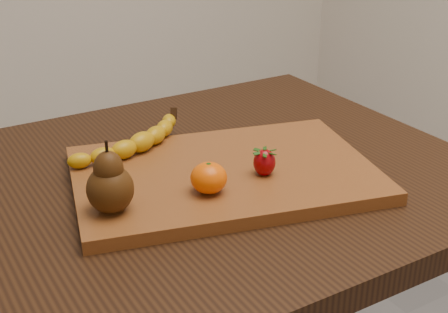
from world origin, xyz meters
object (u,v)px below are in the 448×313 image
table (162,237)px  mandarin (209,178)px  cutting_board (224,174)px  pear (109,177)px

table → mandarin: 0.17m
table → mandarin: size_ratio=19.33×
table → cutting_board: 0.15m
table → pear: pear is taller
table → mandarin: (0.03, -0.10, 0.14)m
cutting_board → pear: (-0.19, -0.03, 0.06)m
pear → cutting_board: bearing=9.6°
pear → mandarin: 0.14m
pear → mandarin: (0.14, -0.02, -0.03)m
cutting_board → mandarin: 0.09m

